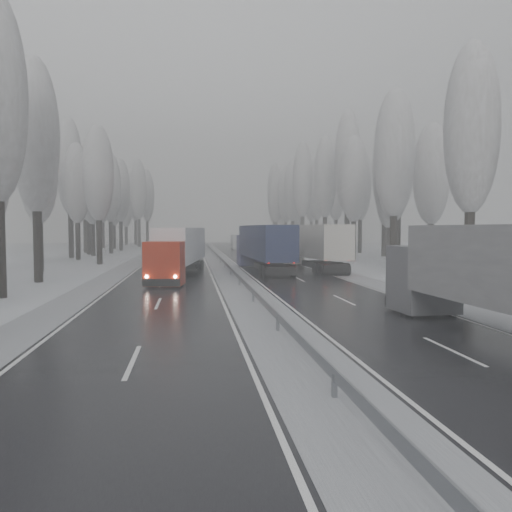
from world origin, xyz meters
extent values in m
plane|color=silver|center=(0.00, 0.00, 0.00)|extent=(260.00, 260.00, 0.00)
cube|color=black|center=(5.25, 30.00, 0.01)|extent=(7.50, 200.00, 0.03)
cube|color=black|center=(-5.25, 30.00, 0.01)|extent=(7.50, 200.00, 0.03)
cube|color=#A3A5AB|center=(0.00, 30.00, 0.02)|extent=(3.00, 200.00, 0.04)
cube|color=#A3A5AB|center=(10.20, 30.00, 0.02)|extent=(2.40, 200.00, 0.04)
cube|color=#A3A5AB|center=(-10.20, 30.00, 0.02)|extent=(2.40, 200.00, 0.04)
cube|color=slate|center=(0.00, 30.00, 0.60)|extent=(0.06, 200.00, 0.32)
cube|color=slate|center=(0.00, -4.00, 0.30)|extent=(0.12, 0.12, 0.60)
cube|color=slate|center=(0.00, 28.00, 0.30)|extent=(0.12, 0.12, 0.60)
cube|color=slate|center=(0.00, 60.00, 0.30)|extent=(0.12, 0.12, 0.60)
cylinder|color=black|center=(15.04, 15.67, 2.80)|extent=(0.68, 0.68, 5.60)
ellipsoid|color=gray|center=(15.04, 15.67, 10.80)|extent=(3.60, 3.60, 11.45)
cylinder|color=black|center=(14.51, 27.03, 2.81)|extent=(0.68, 0.68, 5.62)
ellipsoid|color=gray|center=(14.51, 27.03, 10.84)|extent=(3.60, 3.60, 11.48)
cylinder|color=black|center=(20.02, 31.03, 2.47)|extent=(0.64, 0.64, 4.94)
ellipsoid|color=gray|center=(20.02, 31.03, 9.53)|extent=(3.60, 3.60, 10.09)
cylinder|color=black|center=(17.90, 35.17, 2.66)|extent=(0.66, 0.66, 5.32)
ellipsoid|color=gray|center=(17.90, 35.17, 10.27)|extent=(3.60, 3.60, 10.88)
cylinder|color=black|center=(20.12, 39.17, 3.16)|extent=(0.72, 0.72, 6.31)
ellipsoid|color=gray|center=(20.12, 39.17, 12.17)|extent=(3.60, 3.60, 12.90)
cylinder|color=black|center=(17.02, 45.60, 2.69)|extent=(0.67, 0.67, 5.38)
ellipsoid|color=gray|center=(17.02, 45.60, 10.37)|extent=(3.60, 3.60, 10.98)
cylinder|color=black|center=(23.31, 49.60, 2.30)|extent=(0.62, 0.62, 4.59)
ellipsoid|color=gray|center=(23.31, 49.60, 8.86)|extent=(3.60, 3.60, 9.39)
cylinder|color=black|center=(17.90, 51.02, 3.47)|extent=(0.76, 0.76, 6.95)
ellipsoid|color=gray|center=(17.90, 51.02, 13.40)|extent=(3.60, 3.60, 14.19)
cylinder|color=black|center=(24.81, 55.02, 3.30)|extent=(0.74, 0.74, 6.59)
ellipsoid|color=gray|center=(24.81, 55.02, 12.71)|extent=(3.60, 3.60, 13.46)
cylinder|color=black|center=(17.56, 61.27, 3.18)|extent=(0.72, 0.72, 6.37)
ellipsoid|color=gray|center=(17.56, 61.27, 12.28)|extent=(3.60, 3.60, 13.01)
cylinder|color=black|center=(24.72, 65.27, 2.99)|extent=(0.70, 0.70, 5.97)
ellipsoid|color=gray|center=(24.72, 65.27, 11.52)|extent=(3.60, 3.60, 12.20)
cylinder|color=black|center=(16.34, 71.95, 3.33)|extent=(0.74, 0.74, 6.65)
ellipsoid|color=gray|center=(16.34, 71.95, 12.83)|extent=(3.60, 3.60, 13.59)
cylinder|color=black|center=(23.71, 75.95, 3.07)|extent=(0.71, 0.71, 6.14)
ellipsoid|color=gray|center=(23.71, 75.95, 11.84)|extent=(3.60, 3.60, 12.54)
cylinder|color=black|center=(16.56, 81.70, 3.03)|extent=(0.71, 0.71, 6.05)
ellipsoid|color=gray|center=(16.56, 81.70, 11.68)|extent=(3.60, 3.60, 12.37)
cylinder|color=black|center=(22.48, 85.70, 3.15)|extent=(0.72, 0.72, 6.30)
ellipsoid|color=gray|center=(22.48, 85.70, 12.15)|extent=(3.60, 3.60, 12.87)
cylinder|color=black|center=(16.63, 89.21, 2.94)|extent=(0.70, 0.70, 5.88)
ellipsoid|color=gray|center=(16.63, 89.21, 11.33)|extent=(3.60, 3.60, 12.00)
cylinder|color=black|center=(19.77, 93.21, 2.43)|extent=(0.64, 0.64, 4.86)
ellipsoid|color=gray|center=(19.77, 93.21, 9.37)|extent=(3.60, 3.60, 9.92)
cylinder|color=black|center=(15.73, 96.32, 2.99)|extent=(0.70, 0.70, 5.98)
ellipsoid|color=gray|center=(15.73, 96.32, 11.53)|extent=(3.60, 3.60, 12.21)
cylinder|color=black|center=(24.94, 100.32, 3.09)|extent=(0.71, 0.71, 6.19)
ellipsoid|color=gray|center=(24.94, 100.32, 11.93)|extent=(3.60, 3.60, 12.64)
cylinder|color=black|center=(17.04, 106.16, 3.43)|extent=(0.75, 0.75, 6.86)
ellipsoid|color=gray|center=(17.04, 106.16, 13.22)|extent=(3.60, 3.60, 14.01)
cylinder|color=black|center=(24.02, 110.16, 2.77)|extent=(0.68, 0.68, 5.55)
ellipsoid|color=gray|center=(24.02, 110.16, 10.70)|extent=(3.60, 3.60, 11.33)
cylinder|color=black|center=(18.73, 116.73, 3.05)|extent=(0.71, 0.71, 6.09)
ellipsoid|color=gray|center=(18.73, 116.73, 11.75)|extent=(3.60, 3.60, 12.45)
cylinder|color=black|center=(21.55, 120.73, 2.74)|extent=(0.67, 0.67, 5.49)
ellipsoid|color=gray|center=(21.55, 120.73, 10.58)|extent=(3.60, 3.60, 11.21)
cylinder|color=black|center=(-14.71, 15.70, 3.07)|extent=(0.71, 0.71, 6.14)
cylinder|color=black|center=(-15.13, 24.57, 2.92)|extent=(0.69, 0.69, 5.83)
ellipsoid|color=gray|center=(-15.13, 24.57, 11.25)|extent=(3.60, 3.60, 11.92)
cylinder|color=black|center=(-17.75, 34.20, 2.52)|extent=(0.65, 0.65, 5.03)
ellipsoid|color=gray|center=(-17.75, 34.20, 9.70)|extent=(3.60, 3.60, 10.28)
cylinder|color=black|center=(-13.94, 43.73, 2.72)|extent=(0.67, 0.67, 5.44)
ellipsoid|color=gray|center=(-13.94, 43.73, 10.49)|extent=(3.60, 3.60, 11.11)
cylinder|color=black|center=(-21.85, 47.73, 2.86)|extent=(0.69, 0.69, 5.72)
ellipsoid|color=gray|center=(-21.85, 47.73, 11.04)|extent=(3.60, 3.60, 11.69)
cylinder|color=black|center=(-18.26, 52.71, 2.61)|extent=(0.66, 0.66, 5.23)
ellipsoid|color=gray|center=(-18.26, 52.71, 10.08)|extent=(3.60, 3.60, 10.68)
cylinder|color=black|center=(-20.05, 56.71, 3.30)|extent=(0.74, 0.74, 6.60)
ellipsoid|color=gray|center=(-20.05, 56.71, 12.74)|extent=(3.60, 3.60, 13.49)
cylinder|color=black|center=(-18.16, 62.35, 2.58)|extent=(0.65, 0.65, 5.16)
ellipsoid|color=gray|center=(-18.16, 62.35, 9.95)|extent=(3.60, 3.60, 10.54)
cylinder|color=black|center=(-19.54, 66.35, 2.90)|extent=(0.69, 0.69, 5.79)
ellipsoid|color=gray|center=(-19.54, 66.35, 11.18)|extent=(3.60, 3.60, 11.84)
cylinder|color=black|center=(-16.58, 69.11, 2.82)|extent=(0.68, 0.68, 5.64)
ellipsoid|color=gray|center=(-16.58, 69.11, 10.89)|extent=(3.60, 3.60, 11.53)
cylinder|color=black|center=(-21.42, 73.11, 3.28)|extent=(0.73, 0.73, 6.56)
ellipsoid|color=gray|center=(-21.42, 73.11, 12.65)|extent=(3.60, 3.60, 13.40)
cylinder|color=black|center=(-16.33, 79.19, 2.90)|extent=(0.69, 0.69, 5.79)
ellipsoid|color=gray|center=(-16.33, 79.19, 11.17)|extent=(3.60, 3.60, 11.84)
cylinder|color=black|center=(-21.09, 83.19, 3.32)|extent=(0.74, 0.74, 6.65)
ellipsoid|color=gray|center=(-21.09, 83.19, 12.82)|extent=(3.60, 3.60, 13.58)
cylinder|color=black|center=(-18.93, 88.54, 2.56)|extent=(0.65, 0.65, 5.12)
ellipsoid|color=gray|center=(-18.93, 88.54, 9.88)|extent=(3.60, 3.60, 10.46)
cylinder|color=black|center=(-21.82, 92.54, 2.92)|extent=(0.69, 0.69, 5.84)
ellipsoid|color=gray|center=(-21.82, 92.54, 11.26)|extent=(3.60, 3.60, 11.92)
cylinder|color=black|center=(-15.07, 99.33, 3.34)|extent=(0.74, 0.74, 6.67)
ellipsoid|color=gray|center=(-15.07, 99.33, 12.87)|extent=(3.60, 3.60, 13.63)
cylinder|color=black|center=(-24.20, 103.33, 3.15)|extent=(0.72, 0.72, 6.31)
ellipsoid|color=gray|center=(-24.20, 103.33, 12.16)|extent=(3.60, 3.60, 12.88)
cylinder|color=black|center=(-14.05, 108.72, 3.14)|extent=(0.72, 0.72, 6.29)
ellipsoid|color=gray|center=(-14.05, 108.72, 12.12)|extent=(3.60, 3.60, 12.84)
cylinder|color=black|center=(-19.66, 112.72, 2.43)|extent=(0.64, 0.64, 4.86)
ellipsoid|color=gray|center=(-19.66, 112.72, 9.36)|extent=(3.60, 3.60, 9.92)
cylinder|color=black|center=(-17.56, 115.31, 3.31)|extent=(0.74, 0.74, 6.63)
ellipsoid|color=gray|center=(-17.56, 115.31, 12.78)|extent=(3.60, 3.60, 13.54)
cylinder|color=black|center=(-20.33, 119.31, 2.89)|extent=(0.69, 0.69, 5.79)
ellipsoid|color=gray|center=(-20.33, 119.31, 11.16)|extent=(3.60, 3.60, 11.82)
cube|color=#525257|center=(7.65, 7.41, 1.72)|extent=(2.73, 2.83, 3.13)
cube|color=black|center=(7.59, 8.71, 2.45)|extent=(2.40, 0.21, 1.04)
cube|color=black|center=(7.58, 8.81, 0.47)|extent=(2.61, 0.28, 0.52)
cylinder|color=black|center=(6.59, 6.52, 0.54)|extent=(0.41, 1.10, 1.08)
cylinder|color=black|center=(8.78, 6.62, 0.54)|extent=(0.41, 1.10, 1.08)
sphere|color=white|center=(6.59, 8.80, 0.89)|extent=(0.23, 0.23, 0.23)
sphere|color=white|center=(8.57, 8.89, 0.89)|extent=(0.23, 0.23, 0.23)
cube|color=navy|center=(2.94, 38.58, 1.78)|extent=(2.84, 2.94, 3.24)
cube|color=black|center=(2.87, 39.93, 2.54)|extent=(2.48, 0.24, 1.08)
cube|color=black|center=(2.87, 40.04, 0.49)|extent=(2.70, 0.30, 0.54)
cube|color=#131935|center=(3.39, 30.18, 2.91)|extent=(3.48, 14.15, 3.02)
cube|color=black|center=(3.76, 23.12, 0.59)|extent=(2.48, 0.26, 0.49)
cube|color=black|center=(3.59, 26.30, 0.81)|extent=(2.68, 6.05, 0.49)
cube|color=black|center=(3.73, 23.71, 0.38)|extent=(2.48, 0.20, 0.65)
cylinder|color=black|center=(1.86, 37.66, 0.56)|extent=(0.44, 1.14, 1.12)
cylinder|color=black|center=(4.12, 37.78, 0.56)|extent=(0.44, 1.14, 1.12)
cylinder|color=black|center=(2.48, 25.81, 0.56)|extent=(0.44, 1.14, 1.12)
cylinder|color=black|center=(4.74, 25.93, 0.56)|extent=(0.44, 1.14, 1.12)
cylinder|color=black|center=(2.56, 24.41, 0.56)|extent=(0.44, 1.14, 1.12)
cylinder|color=black|center=(4.82, 24.53, 0.56)|extent=(0.44, 1.14, 1.12)
sphere|color=#FF0C05|center=(2.74, 22.99, 1.46)|extent=(0.22, 0.22, 0.22)
sphere|color=#FF0C05|center=(4.79, 23.10, 1.46)|extent=(0.22, 0.22, 0.22)
sphere|color=white|center=(1.84, 40.02, 0.92)|extent=(0.24, 0.24, 0.24)
sphere|color=white|center=(3.89, 40.12, 0.92)|extent=(0.24, 0.24, 0.24)
cube|color=beige|center=(7.54, 40.52, 1.80)|extent=(2.98, 3.08, 3.28)
cube|color=black|center=(7.41, 41.88, 2.57)|extent=(2.51, 0.34, 1.09)
cube|color=black|center=(7.40, 41.99, 0.49)|extent=(2.74, 0.41, 0.55)
cube|color=beige|center=(8.32, 32.02, 2.95)|extent=(4.08, 14.41, 3.06)
cube|color=black|center=(8.98, 24.89, 0.60)|extent=(2.52, 0.36, 0.49)
cube|color=black|center=(8.68, 28.10, 0.82)|extent=(2.95, 6.21, 0.49)
cube|color=black|center=(8.92, 25.49, 0.38)|extent=(2.51, 0.30, 0.66)
cylinder|color=black|center=(6.48, 39.54, 0.57)|extent=(0.49, 1.17, 1.14)
cylinder|color=black|center=(8.76, 39.75, 0.57)|extent=(0.49, 1.17, 1.14)
cylinder|color=black|center=(7.58, 27.56, 0.57)|extent=(0.49, 1.17, 1.14)
cylinder|color=black|center=(9.86, 27.77, 0.57)|extent=(0.49, 1.17, 1.14)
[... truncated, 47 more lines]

